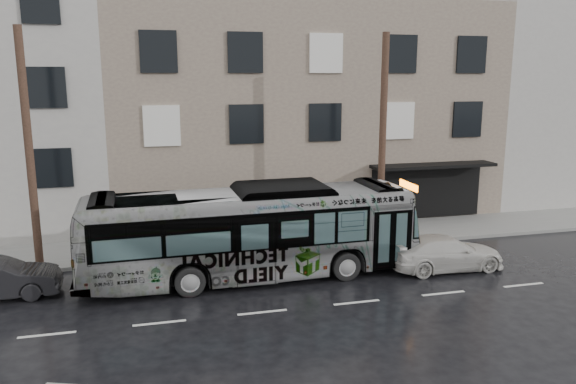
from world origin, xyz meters
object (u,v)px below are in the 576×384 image
object	(u,v)px
utility_pole_rear	(29,152)
white_sedan	(445,253)
sign_post	(403,214)
utility_pole_front	(382,141)
bus	(251,232)

from	to	relation	value
utility_pole_rear	white_sedan	distance (m)	16.12
sign_post	white_sedan	xyz separation A→B (m)	(0.11, -3.55, -0.69)
utility_pole_front	sign_post	distance (m)	3.48
utility_pole_front	sign_post	world-z (taller)	utility_pole_front
utility_pole_rear	bus	bearing A→B (deg)	-18.27
utility_pole_rear	sign_post	distance (m)	15.46
bus	utility_pole_rear	bearing A→B (deg)	70.40
utility_pole_front	white_sedan	xyz separation A→B (m)	(1.21, -3.55, -3.99)
utility_pole_rear	white_sedan	xyz separation A→B (m)	(15.21, -3.55, -3.99)
bus	white_sedan	bearing A→B (deg)	-98.89
utility_pole_front	white_sedan	bearing A→B (deg)	-71.15
utility_pole_front	utility_pole_rear	world-z (taller)	same
utility_pole_rear	sign_post	xyz separation A→B (m)	(15.10, 0.00, -3.30)
utility_pole_rear	sign_post	world-z (taller)	utility_pole_rear
utility_pole_front	bus	distance (m)	7.35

